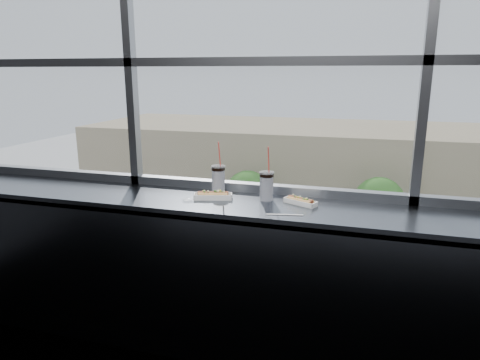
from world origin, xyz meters
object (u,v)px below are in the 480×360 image
(soda_cup_right, at_px, (267,184))
(car_far_b, at_px, (343,259))
(pedestrian_d, at_px, (462,245))
(tree_left, at_px, (248,193))
(car_near_b, at_px, (169,298))
(pedestrian_c, at_px, (390,243))
(tree_center, at_px, (379,202))
(wrapper, at_px, (188,200))
(soda_cup_left, at_px, (218,178))
(hotdog_tray_right, at_px, (300,201))
(loose_straw, at_px, (285,215))
(car_far_a, at_px, (182,239))
(hotdog_tray_left, at_px, (213,195))

(soda_cup_right, bearing_deg, car_far_b, 90.14)
(pedestrian_d, xyz_separation_m, tree_left, (-15.61, -0.79, 2.80))
(car_near_b, bearing_deg, pedestrian_c, -43.97)
(pedestrian_d, distance_m, tree_center, 6.61)
(soda_cup_right, bearing_deg, wrapper, -160.53)
(soda_cup_left, height_order, wrapper, soda_cup_left)
(hotdog_tray_right, distance_m, pedestrian_d, 32.02)
(loose_straw, relative_size, wrapper, 2.49)
(wrapper, distance_m, car_near_b, 21.37)
(car_far_b, distance_m, car_far_a, 11.46)
(tree_left, bearing_deg, pedestrian_c, -1.23)
(tree_left, bearing_deg, car_far_a, -134.14)
(loose_straw, bearing_deg, tree_center, 74.46)
(hotdog_tray_left, relative_size, hotdog_tray_right, 1.16)
(car_near_b, bearing_deg, car_far_b, -46.24)
(wrapper, bearing_deg, car_far_b, 88.98)
(car_far_a, distance_m, pedestrian_d, 20.07)
(soda_cup_left, height_order, tree_left, soda_cup_left)
(hotdog_tray_left, relative_size, pedestrian_d, 0.14)
(loose_straw, distance_m, tree_center, 29.69)
(hotdog_tray_left, bearing_deg, tree_left, 89.17)
(pedestrian_d, bearing_deg, pedestrian_c, -78.23)
(loose_straw, bearing_deg, car_near_b, 106.92)
(hotdog_tray_left, height_order, tree_center, hotdog_tray_left)
(soda_cup_right, bearing_deg, car_near_b, 118.57)
(tree_center, bearing_deg, car_near_b, -132.23)
(soda_cup_right, bearing_deg, hotdog_tray_right, -9.45)
(pedestrian_c, xyz_separation_m, tree_center, (-1.00, 0.23, 2.89))
(loose_straw, bearing_deg, hotdog_tray_right, 64.97)
(hotdog_tray_left, bearing_deg, tree_center, 69.78)
(hotdog_tray_right, height_order, loose_straw, hotdog_tray_right)
(soda_cup_right, height_order, car_near_b, soda_cup_right)
(hotdog_tray_right, height_order, tree_left, hotdog_tray_right)
(soda_cup_right, xyz_separation_m, wrapper, (-0.49, -0.17, -0.10))
(car_near_b, bearing_deg, loose_straw, -150.05)
(pedestrian_c, bearing_deg, tree_left, -91.23)
(soda_cup_left, xyz_separation_m, car_near_b, (-8.44, 16.09, -11.07))
(car_far_a, bearing_deg, wrapper, -153.74)
(hotdog_tray_right, height_order, wrapper, hotdog_tray_right)
(hotdog_tray_right, relative_size, wrapper, 2.62)
(soda_cup_right, distance_m, pedestrian_c, 30.27)
(hotdog_tray_left, xyz_separation_m, car_near_b, (-8.46, 16.26, -10.98))
(car_near_b, relative_size, pedestrian_c, 3.43)
(wrapper, xyz_separation_m, tree_left, (-7.15, 28.35, -8.33))
(hotdog_tray_right, distance_m, tree_left, 30.46)
(soda_cup_right, bearing_deg, tree_left, 105.17)
(loose_straw, relative_size, car_far_a, 0.03)
(car_far_a, relative_size, tree_left, 1.17)
(car_far_a, bearing_deg, tree_center, -71.72)
(car_far_a, height_order, pedestrian_d, car_far_a)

